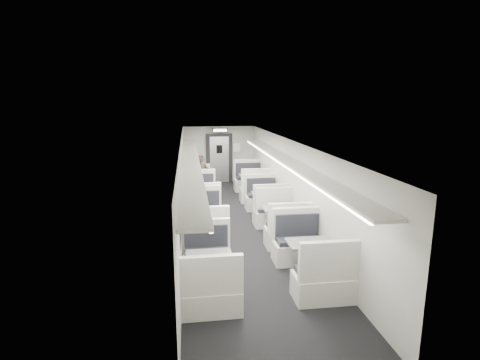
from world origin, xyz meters
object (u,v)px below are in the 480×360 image
object	(u,v)px
booth_right_d	(310,260)
vestibule_door	(219,159)
booth_left_b	(200,201)
booth_left_c	(203,226)
booth_left_d	(209,272)
booth_right_c	(280,221)
booth_left_a	(198,188)
passenger	(201,177)
booth_right_b	(266,204)
booth_right_a	(252,185)
exit_sign	(220,130)

from	to	relation	value
booth_right_d	vestibule_door	size ratio (longest dim) A/B	1.04
booth_left_b	booth_left_c	xyz separation A→B (m)	(0.00, -2.30, -0.01)
booth_left_d	booth_right_c	xyz separation A→B (m)	(2.00, 2.66, 0.02)
booth_left_a	booth_left_d	size ratio (longest dim) A/B	1.00
booth_left_d	passenger	distance (m)	6.65
booth_right_b	passenger	xyz separation A→B (m)	(-1.88, 2.32, 0.43)
booth_right_a	exit_sign	bearing A→B (deg)	117.18
booth_left_d	vestibule_door	distance (m)	9.39
booth_left_c	booth_right_b	world-z (taller)	booth_left_c
booth_left_c	booth_right_c	distance (m)	2.01
booth_left_a	booth_right_c	size ratio (longest dim) A/B	0.95
booth_left_d	booth_right_c	distance (m)	3.33
booth_left_b	booth_left_c	bearing A→B (deg)	-90.00
booth_left_a	booth_right_d	xyz separation A→B (m)	(2.00, -6.57, 0.03)
booth_left_b	booth_right_c	world-z (taller)	booth_left_b
booth_left_a	booth_right_d	size ratio (longest dim) A/B	0.93
booth_left_b	booth_right_d	size ratio (longest dim) A/B	1.05
exit_sign	booth_right_c	bearing A→B (deg)	-80.79
booth_left_b	exit_sign	bearing A→B (deg)	76.05
passenger	exit_sign	world-z (taller)	exit_sign
booth_left_c	booth_right_a	distance (m)	4.81
booth_right_a	booth_left_d	bearing A→B (deg)	-106.21
booth_left_b	booth_left_d	distance (m)	4.80
booth_left_c	booth_right_a	world-z (taller)	booth_right_a
booth_left_b	booth_left_c	world-z (taller)	booth_left_b
booth_left_d	booth_right_a	bearing A→B (deg)	73.79
booth_right_b	booth_right_c	size ratio (longest dim) A/B	0.99
booth_left_a	booth_left_b	size ratio (longest dim) A/B	0.89
booth_right_a	booth_right_c	size ratio (longest dim) A/B	1.05
booth_right_c	booth_right_b	bearing A→B (deg)	90.00
booth_right_c	vestibule_door	distance (m)	6.76
booth_left_a	booth_left_b	xyz separation A→B (m)	(0.00, -1.96, 0.05)
booth_right_a	booth_right_b	xyz separation A→B (m)	(0.00, -2.57, -0.03)
vestibule_door	exit_sign	xyz separation A→B (m)	(0.00, -0.49, 1.24)
booth_right_c	passenger	world-z (taller)	passenger
booth_left_a	booth_left_c	xyz separation A→B (m)	(0.00, -4.26, 0.04)
booth_left_a	vestibule_door	size ratio (longest dim) A/B	0.97
booth_left_a	booth_right_c	bearing A→B (deg)	-64.02
booth_right_a	vestibule_door	world-z (taller)	vestibule_door
booth_left_a	booth_left_d	bearing A→B (deg)	-90.00
booth_left_a	booth_left_d	world-z (taller)	booth_left_a
booth_left_b	booth_right_c	bearing A→B (deg)	-46.99
passenger	vestibule_door	size ratio (longest dim) A/B	0.77
booth_right_c	exit_sign	bearing A→B (deg)	99.21
booth_right_d	exit_sign	world-z (taller)	exit_sign
booth_left_b	booth_left_c	size ratio (longest dim) A/B	1.02
booth_left_c	booth_left_d	distance (m)	2.50
booth_left_a	booth_left_c	size ratio (longest dim) A/B	0.91
booth_left_d	exit_sign	size ratio (longest dim) A/B	3.27
booth_left_b	passenger	bearing A→B (deg)	86.37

